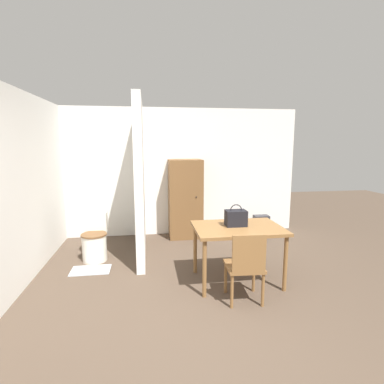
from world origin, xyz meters
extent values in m
plane|color=#4C3D30|center=(0.00, 0.00, 0.00)|extent=(16.00, 16.00, 0.00)
cube|color=white|center=(0.00, 3.50, 1.25)|extent=(5.08, 0.12, 2.50)
cube|color=white|center=(-2.10, 1.72, 1.25)|extent=(0.12, 4.44, 2.50)
cube|color=white|center=(-0.59, 2.50, 1.25)|extent=(0.12, 1.89, 2.50)
cube|color=brown|center=(0.68, 1.17, 0.73)|extent=(1.14, 0.81, 0.04)
cylinder|color=brown|center=(0.17, 0.83, 0.35)|extent=(0.05, 0.05, 0.71)
cylinder|color=brown|center=(1.18, 0.83, 0.35)|extent=(0.05, 0.05, 0.71)
cylinder|color=brown|center=(0.17, 1.52, 0.35)|extent=(0.05, 0.05, 0.71)
cylinder|color=brown|center=(1.18, 1.52, 0.35)|extent=(0.05, 0.05, 0.71)
cube|color=brown|center=(0.61, 0.71, 0.41)|extent=(0.44, 0.44, 0.04)
cube|color=brown|center=(0.60, 0.51, 0.64)|extent=(0.37, 0.05, 0.42)
cylinder|color=brown|center=(0.45, 0.89, 0.20)|extent=(0.04, 0.04, 0.39)
cylinder|color=brown|center=(0.80, 0.87, 0.20)|extent=(0.04, 0.04, 0.39)
cylinder|color=brown|center=(0.42, 0.54, 0.20)|extent=(0.04, 0.04, 0.39)
cylinder|color=brown|center=(0.78, 0.52, 0.20)|extent=(0.04, 0.04, 0.39)
cylinder|color=silver|center=(-1.32, 2.19, 0.21)|extent=(0.37, 0.37, 0.41)
cylinder|color=brown|center=(-1.32, 2.19, 0.42)|extent=(0.39, 0.39, 0.02)
cube|color=silver|center=(-1.32, 2.44, 0.56)|extent=(0.35, 0.18, 0.30)
cube|color=black|center=(0.66, 1.22, 0.85)|extent=(0.27, 0.18, 0.21)
torus|color=black|center=(0.66, 1.22, 0.96)|extent=(0.16, 0.01, 0.16)
cube|color=brown|center=(0.24, 3.19, 0.76)|extent=(0.64, 0.46, 1.52)
sphere|color=black|center=(0.42, 2.94, 0.83)|extent=(0.02, 0.02, 0.02)
cube|color=#B2BCC6|center=(-1.32, 1.80, 0.01)|extent=(0.55, 0.34, 0.01)
cube|color=#2D2D33|center=(1.73, 3.01, 0.21)|extent=(0.29, 0.18, 0.41)
camera|label=1|loc=(-0.47, -2.46, 1.82)|focal=28.00mm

